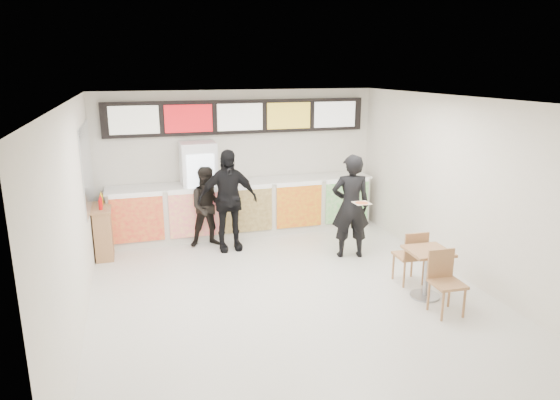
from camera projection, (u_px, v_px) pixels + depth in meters
name	position (u px, v px, depth m)	size (l,w,h in m)	color
floor	(289.00, 293.00, 7.86)	(7.00, 7.00, 0.00)	beige
ceiling	(290.00, 100.00, 7.09)	(7.00, 7.00, 0.00)	white
wall_back	(240.00, 161.00, 10.71)	(6.00, 6.00, 0.00)	silver
wall_left	(75.00, 218.00, 6.64)	(7.00, 7.00, 0.00)	silver
wall_right	(460.00, 188.00, 8.31)	(7.00, 7.00, 0.00)	silver
service_counter	(245.00, 207.00, 10.57)	(5.56, 0.77, 1.14)	silver
menu_board	(240.00, 117.00, 10.39)	(5.50, 0.14, 0.70)	black
drinks_fridge	(199.00, 191.00, 10.22)	(0.70, 0.67, 2.00)	white
mirror_panel	(87.00, 166.00, 8.84)	(0.01, 2.00, 1.50)	#B2B7BF
customer_main	(351.00, 206.00, 9.18)	(0.71, 0.46, 1.94)	black
customer_left	(209.00, 207.00, 9.78)	(0.78, 0.60, 1.59)	black
customer_mid	(228.00, 200.00, 9.53)	(1.16, 0.48, 1.97)	black
pizza_slice	(362.00, 203.00, 8.71)	(0.36, 0.36, 0.02)	beige
cafe_table	(427.00, 264.00, 7.60)	(0.65, 1.59, 0.92)	#AB764E
condiment_ledge	(104.00, 231.00, 9.32)	(0.35, 0.86, 1.14)	#AB764E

